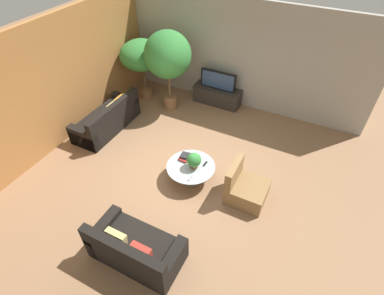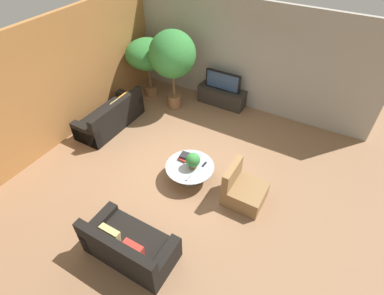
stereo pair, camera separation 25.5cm
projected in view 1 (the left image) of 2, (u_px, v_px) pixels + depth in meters
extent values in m
plane|color=#8C6647|center=(182.00, 168.00, 7.12)|extent=(24.00, 24.00, 0.00)
cube|color=#A39E93|center=(236.00, 55.00, 8.30)|extent=(7.40, 0.12, 3.00)
cube|color=#B2753D|center=(68.00, 77.00, 7.36)|extent=(0.12, 7.40, 3.00)
cube|color=#2D2823|center=(217.00, 96.00, 9.03)|extent=(1.41, 0.48, 0.51)
cube|color=#2D2823|center=(218.00, 89.00, 8.87)|extent=(1.44, 0.50, 0.02)
cube|color=black|center=(218.00, 80.00, 8.68)|extent=(1.07, 0.08, 0.54)
cube|color=navy|center=(218.00, 81.00, 8.66)|extent=(0.98, 0.00, 0.48)
cube|color=black|center=(218.00, 88.00, 8.85)|extent=(0.32, 0.13, 0.02)
cylinder|color=#756656|center=(191.00, 178.00, 6.86)|extent=(0.60, 0.60, 0.02)
cylinder|color=#756656|center=(191.00, 172.00, 6.75)|extent=(0.10, 0.10, 0.37)
cylinder|color=#A8B2B7|center=(191.00, 166.00, 6.62)|extent=(1.08, 1.08, 0.02)
cube|color=black|center=(107.00, 121.00, 8.14)|extent=(0.84, 1.96, 0.42)
cube|color=black|center=(114.00, 112.00, 7.75)|extent=(0.16, 1.96, 0.42)
cube|color=black|center=(126.00, 104.00, 8.69)|extent=(0.84, 0.20, 0.54)
cube|color=black|center=(84.00, 138.00, 7.51)|extent=(0.84, 0.20, 0.54)
cube|color=orange|center=(121.00, 102.00, 8.17)|extent=(0.15, 0.38, 0.35)
cube|color=tan|center=(113.00, 109.00, 7.94)|extent=(0.15, 0.36, 0.33)
cube|color=#B23328|center=(105.00, 116.00, 7.73)|extent=(0.15, 0.31, 0.29)
cube|color=tan|center=(97.00, 123.00, 7.51)|extent=(0.13, 0.29, 0.27)
cube|color=black|center=(138.00, 249.00, 5.31)|extent=(1.61, 0.84, 0.42)
cube|color=black|center=(122.00, 253.00, 4.80)|extent=(1.61, 0.16, 0.42)
cube|color=black|center=(172.00, 265.00, 5.03)|extent=(0.20, 0.84, 0.54)
cube|color=black|center=(105.00, 232.00, 5.51)|extent=(0.20, 0.84, 0.54)
cube|color=#B23328|center=(141.00, 253.00, 4.86)|extent=(0.36, 0.13, 0.33)
cube|color=tan|center=(116.00, 240.00, 5.02)|extent=(0.38, 0.17, 0.36)
cube|color=olive|center=(247.00, 192.00, 6.31)|extent=(0.80, 0.76, 0.40)
cube|color=olive|center=(234.00, 172.00, 6.13)|extent=(0.14, 0.76, 0.46)
cylinder|color=brown|center=(146.00, 92.00, 9.42)|extent=(0.41, 0.41, 0.29)
cylinder|color=brown|center=(145.00, 78.00, 9.11)|extent=(0.08, 0.08, 0.65)
ellipsoid|color=#337F38|center=(142.00, 55.00, 8.61)|extent=(1.29, 1.29, 0.85)
cylinder|color=brown|center=(170.00, 102.00, 8.90)|extent=(0.40, 0.40, 0.39)
cylinder|color=brown|center=(169.00, 86.00, 8.56)|extent=(0.08, 0.08, 0.63)
ellipsoid|color=#337F38|center=(168.00, 55.00, 7.93)|extent=(1.26, 1.26, 1.27)
cylinder|color=brown|center=(194.00, 166.00, 6.57)|extent=(0.17, 0.17, 0.08)
sphere|color=#337F38|center=(194.00, 160.00, 6.45)|extent=(0.32, 0.32, 0.32)
cube|color=gold|center=(186.00, 158.00, 6.78)|extent=(0.23, 0.23, 0.03)
cube|color=#A32823|center=(185.00, 157.00, 6.77)|extent=(0.22, 0.31, 0.03)
cube|color=#2D4C84|center=(186.00, 156.00, 6.76)|extent=(0.18, 0.21, 0.02)
cube|color=#232326|center=(186.00, 155.00, 6.75)|extent=(0.24, 0.23, 0.03)
cube|color=black|center=(205.00, 164.00, 6.65)|extent=(0.05, 0.16, 0.02)
cube|color=gray|center=(190.00, 178.00, 6.33)|extent=(0.04, 0.16, 0.02)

